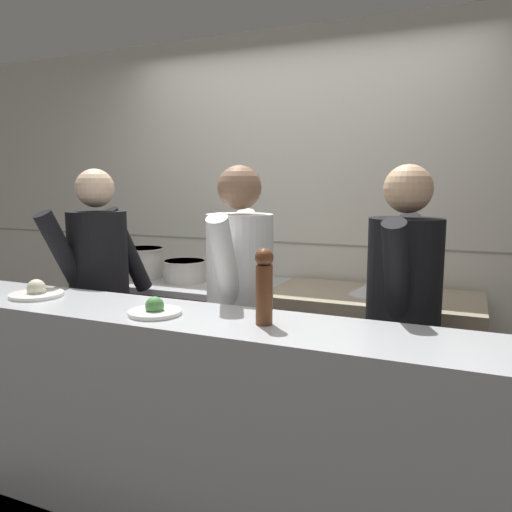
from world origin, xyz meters
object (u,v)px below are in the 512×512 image
(sauce_pot, at_px, (185,270))
(plated_dish_main, at_px, (37,292))
(plated_dish_appetiser, at_px, (155,310))
(mixing_bowl_steel, at_px, (372,288))
(chef_head_cook, at_px, (100,296))
(oven_range, at_px, (194,343))
(braising_pot, at_px, (245,269))
(chef_line, at_px, (402,324))
(chefs_knife, at_px, (393,301))
(pepper_mill, at_px, (264,285))
(stock_pot, at_px, (143,262))
(chef_sous, at_px, (240,311))

(sauce_pot, relative_size, plated_dish_main, 1.15)
(plated_dish_main, xyz_separation_m, plated_dish_appetiser, (0.72, -0.06, -0.00))
(mixing_bowl_steel, bearing_deg, plated_dish_appetiser, -119.26)
(plated_dish_main, bearing_deg, plated_dish_appetiser, -4.48)
(plated_dish_main, xyz_separation_m, chef_head_cook, (-0.04, 0.49, -0.12))
(oven_range, xyz_separation_m, mixing_bowl_steel, (1.23, -0.01, 0.50))
(oven_range, bearing_deg, plated_dish_appetiser, -66.18)
(braising_pot, distance_m, mixing_bowl_steel, 0.81)
(mixing_bowl_steel, xyz_separation_m, plated_dish_appetiser, (-0.68, -1.22, 0.09))
(sauce_pot, bearing_deg, chef_line, -20.26)
(chefs_knife, relative_size, pepper_mill, 1.03)
(stock_pot, xyz_separation_m, chef_head_cook, (0.16, -0.64, -0.10))
(chef_head_cook, bearing_deg, chef_sous, 18.48)
(plated_dish_main, bearing_deg, braising_pot, 62.14)
(chef_head_cook, height_order, chef_sous, chef_sous)
(braising_pot, relative_size, plated_dish_appetiser, 1.20)
(sauce_pot, relative_size, chefs_knife, 0.95)
(chef_line, bearing_deg, plated_dish_appetiser, -143.65)
(braising_pot, distance_m, chef_sous, 0.70)
(mixing_bowl_steel, relative_size, chefs_knife, 0.89)
(pepper_mill, relative_size, chef_sous, 0.18)
(chef_sous, xyz_separation_m, chef_line, (0.79, 0.08, -0.00))
(plated_dish_main, bearing_deg, chefs_knife, 33.04)
(mixing_bowl_steel, height_order, chef_line, chef_line)
(mixing_bowl_steel, bearing_deg, plated_dish_main, -140.44)
(braising_pot, relative_size, chef_line, 0.16)
(plated_dish_main, bearing_deg, stock_pot, 100.28)
(oven_range, xyz_separation_m, chef_line, (1.47, -0.61, 0.47))
(sauce_pot, bearing_deg, pepper_mill, -47.14)
(pepper_mill, bearing_deg, braising_pot, 117.72)
(plated_dish_appetiser, bearing_deg, sauce_pot, 116.09)
(stock_pot, relative_size, pepper_mill, 1.01)
(stock_pot, distance_m, chef_line, 1.95)
(braising_pot, xyz_separation_m, plated_dish_main, (-0.60, -1.13, 0.02))
(plated_dish_appetiser, distance_m, chef_line, 1.13)
(stock_pot, distance_m, chef_sous, 1.25)
(oven_range, distance_m, braising_pot, 0.70)
(stock_pot, height_order, chef_sous, chef_sous)
(stock_pot, bearing_deg, chef_head_cook, -75.70)
(chef_head_cook, bearing_deg, mixing_bowl_steel, 43.51)
(pepper_mill, height_order, chef_sous, chef_sous)
(plated_dish_appetiser, bearing_deg, chef_line, 33.92)
(chef_line, bearing_deg, chefs_knife, 105.60)
(oven_range, relative_size, mixing_bowl_steel, 4.46)
(braising_pot, bearing_deg, chef_sous, -67.77)
(chef_head_cook, distance_m, chef_line, 1.70)
(plated_dish_main, bearing_deg, pepper_mill, -0.52)
(plated_dish_appetiser, bearing_deg, mixing_bowl_steel, 60.74)
(chef_sous, bearing_deg, mixing_bowl_steel, 44.52)
(braising_pot, xyz_separation_m, mixing_bowl_steel, (0.81, 0.03, -0.06))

